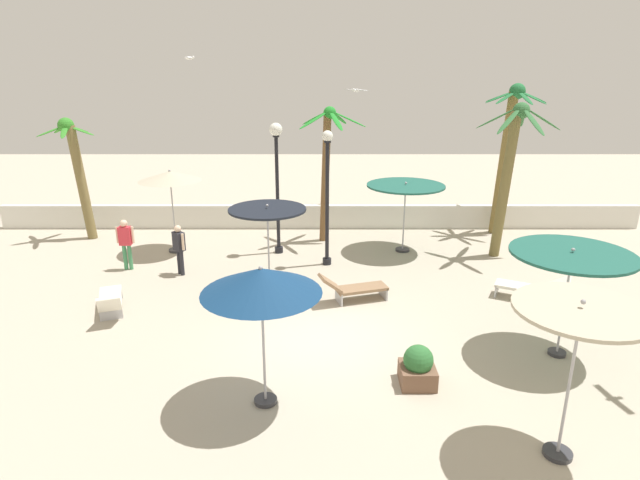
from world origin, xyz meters
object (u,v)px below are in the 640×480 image
Objects in this scene: patio_umbrella_1 at (261,282)px; lamp_post_0 at (277,168)px; patio_umbrella_0 at (268,215)px; palm_tree_2 at (327,159)px; lounge_chair_0 at (110,300)px; seagull_0 at (190,58)px; planter at (418,367)px; palm_tree_0 at (77,166)px; patio_umbrella_4 at (572,258)px; patio_umbrella_3 at (406,189)px; guest_1 at (126,240)px; lounge_chair_2 at (532,287)px; seagull_2 at (356,90)px; lounge_chair_1 at (353,288)px; palm_tree_1 at (508,143)px; patio_umbrella_5 at (580,322)px; lamp_post_1 at (327,189)px; guest_0 at (179,245)px; palm_tree_3 at (510,164)px; patio_umbrella_2 at (170,177)px.

patio_umbrella_1 is 0.63× the size of lamp_post_0.
patio_umbrella_0 is 3.27m from lamp_post_0.
palm_tree_2 reaches higher than lounge_chair_0.
seagull_0 is 15.46m from planter.
palm_tree_2 is (8.99, -0.25, 0.29)m from palm_tree_0.
lamp_post_0 is at bearing 134.48° from patio_umbrella_4.
patio_umbrella_3 is 9.20m from guest_1.
guest_1 is at bearing -160.89° from lamp_post_0.
lounge_chair_2 is (11.18, 0.80, 0.02)m from lounge_chair_0.
seagull_2 reaches higher than lounge_chair_2.
patio_umbrella_1 is at bearing -85.63° from patio_umbrella_0.
patio_umbrella_0 is 7.99m from seagull_2.
guest_1 reaches higher than lounge_chair_1.
guest_1 is (-12.97, -3.95, -2.45)m from palm_tree_1.
patio_umbrella_5 reaches higher than patio_umbrella_0.
seagull_2 is (1.14, 2.26, 2.27)m from palm_tree_2.
guest_1 is (-6.29, -0.47, -1.52)m from lamp_post_1.
lounge_chair_0 is at bearing -78.39° from guest_1.
palm_tree_0 reaches higher than planter.
lamp_post_1 is 7.35m from planter.
patio_umbrella_4 is at bearing -99.75° from lounge_chair_2.
palm_tree_0 reaches higher than patio_umbrella_5.
lamp_post_1 is 5.05× the size of planter.
palm_tree_1 reaches higher than guest_1.
lamp_post_0 is 2.79× the size of guest_0.
palm_tree_3 is (3.25, -0.46, 0.91)m from patio_umbrella_3.
lounge_chair_2 is at bearing 4.07° from lounge_chair_0.
lamp_post_1 is 2.19× the size of lounge_chair_0.
guest_0 is (-10.05, 1.92, 0.55)m from lounge_chair_2.
palm_tree_2 is 6.12m from palm_tree_3.
patio_umbrella_1 is at bearing -145.83° from lounge_chair_2.
lamp_post_0 is at bearing 151.14° from lounge_chair_2.
lounge_chair_1 is (0.66, -5.37, -2.62)m from palm_tree_2.
patio_umbrella_1 is at bearing -114.15° from patio_umbrella_3.
patio_umbrella_0 is 0.52× the size of palm_tree_2.
lounge_chair_2 is (2.88, -4.12, -1.81)m from patio_umbrella_3.
palm_tree_1 is 7.08m from lounge_chair_2.
palm_tree_1 is (7.95, 10.91, 0.95)m from patio_umbrella_1.
palm_tree_2 is 6.01m from lounge_chair_1.
lounge_chair_0 is (-11.54, -4.45, -2.73)m from palm_tree_3.
patio_umbrella_2 is 11.73m from lounge_chair_2.
seagull_0 reaches higher than lamp_post_0.
lamp_post_0 is 5.20× the size of seagull_2.
patio_umbrella_0 is 5.48m from patio_umbrella_3.
lamp_post_0 is (-1.66, -1.37, -0.06)m from palm_tree_2.
patio_umbrella_0 is 1.55× the size of guest_1.
patio_umbrella_1 reaches higher than lounge_chair_2.
seagull_2 is at bearing 67.46° from patio_umbrella_0.
palm_tree_3 is at bearing -2.21° from patio_umbrella_2.
lamp_post_0 reaches higher than patio_umbrella_4.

